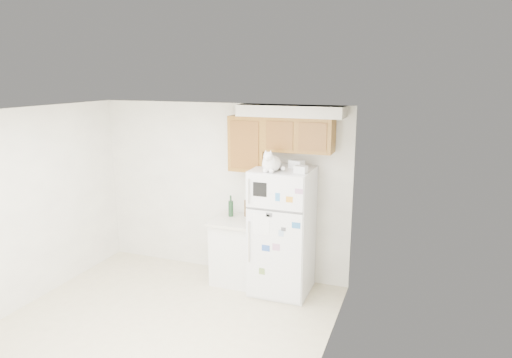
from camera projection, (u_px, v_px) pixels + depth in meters
The scene contains 9 objects.
ground_plane at pixel (150, 337), 5.14m from camera, with size 3.80×4.00×0.01m, color beige.
room_shell at pixel (164, 189), 4.95m from camera, with size 3.84×4.04×2.52m.
refrigerator at pixel (282, 231), 6.06m from camera, with size 0.76×0.78×1.70m.
base_counter at pixel (237, 250), 6.45m from camera, with size 0.64×0.64×0.92m.
cat at pixel (271, 163), 5.68m from camera, with size 0.29×0.42×0.29m.
storage_box_back at pixel (297, 164), 5.93m from camera, with size 0.18×0.13×0.10m, color white.
storage_box_front at pixel (301, 169), 5.61m from camera, with size 0.15×0.11×0.09m, color white.
bottle_green at pixel (231, 206), 6.45m from camera, with size 0.07×0.07×0.30m, color #19381E, non-canonical shape.
bottle_amber at pixel (247, 205), 6.45m from camera, with size 0.07×0.07×0.32m, color #593814, non-canonical shape.
Camera 1 is at (2.73, -3.91, 2.89)m, focal length 32.00 mm.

